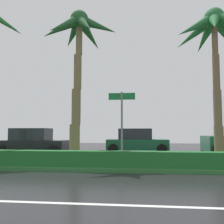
# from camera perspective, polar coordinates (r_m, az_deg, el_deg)

# --- Properties ---
(ground_plane) EXTENTS (90.00, 42.00, 0.10)m
(ground_plane) POSITION_cam_1_polar(r_m,az_deg,el_deg) (12.43, 7.04, -11.61)
(ground_plane) COLOR black
(near_lane_divider_stripe) EXTENTS (81.00, 0.14, 0.01)m
(near_lane_divider_stripe) POSITION_cam_1_polar(r_m,az_deg,el_deg) (5.54, 7.68, -20.22)
(near_lane_divider_stripe) COLOR white
(near_lane_divider_stripe) RESTS_ON ground_plane
(median_strip) EXTENTS (85.50, 4.00, 0.15)m
(median_strip) POSITION_cam_1_polar(r_m,az_deg,el_deg) (11.42, 7.08, -11.62)
(median_strip) COLOR #2D6B33
(median_strip) RESTS_ON ground_plane
(median_hedge) EXTENTS (76.50, 0.70, 0.60)m
(median_hedge) POSITION_cam_1_polar(r_m,az_deg,el_deg) (9.99, 7.13, -10.50)
(median_hedge) COLOR #1E6028
(median_hedge) RESTS_ON median_strip
(palm_tree_centre_left) EXTENTS (3.89, 3.47, 7.37)m
(palm_tree_centre_left) POSITION_cam_1_polar(r_m,az_deg,el_deg) (13.05, -7.61, 15.34)
(palm_tree_centre_left) COLOR brown
(palm_tree_centre_left) RESTS_ON median_strip
(palm_tree_centre) EXTENTS (3.88, 3.77, 6.97)m
(palm_tree_centre) POSITION_cam_1_polar(r_m,az_deg,el_deg) (12.80, 22.15, 15.51)
(palm_tree_centre) COLOR brown
(palm_tree_centre) RESTS_ON median_strip
(street_name_sign) EXTENTS (1.10, 0.08, 3.00)m
(street_name_sign) POSITION_cam_1_polar(r_m,az_deg,el_deg) (10.43, 2.23, -1.31)
(street_name_sign) COLOR slate
(street_name_sign) RESTS_ON median_strip
(car_in_traffic_leading) EXTENTS (4.30, 2.02, 1.72)m
(car_in_traffic_leading) POSITION_cam_1_polar(r_m,az_deg,el_deg) (16.99, -17.43, -6.54)
(car_in_traffic_leading) COLOR black
(car_in_traffic_leading) RESTS_ON ground_plane
(car_in_traffic_second) EXTENTS (4.30, 2.02, 1.72)m
(car_in_traffic_second) POSITION_cam_1_polar(r_m,az_deg,el_deg) (18.22, 5.59, -6.56)
(car_in_traffic_second) COLOR #195133
(car_in_traffic_second) RESTS_ON ground_plane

